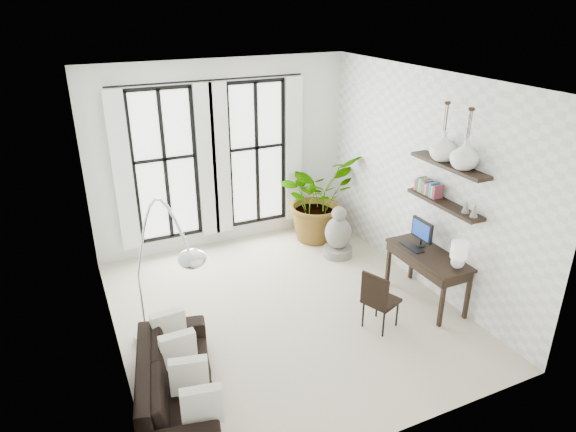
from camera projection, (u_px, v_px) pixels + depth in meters
floor at (284, 310)px, 7.28m from camera, size 5.00×5.00×0.00m
ceiling at (283, 80)px, 6.01m from camera, size 5.00×5.00×0.00m
wall_left at (102, 238)px, 5.78m from camera, size 0.00×5.00×5.00m
wall_right at (423, 181)px, 7.52m from camera, size 0.00×5.00×5.00m
wall_back at (223, 155)px, 8.73m from camera, size 4.50×0.00×4.50m
windows at (213, 160)px, 8.61m from camera, size 3.26×0.13×2.65m
wall_shelves at (444, 187)px, 6.92m from camera, size 0.25×1.30×0.60m
sofa at (176, 380)px, 5.54m from camera, size 1.17×2.13×0.59m
throw_pillows at (183, 362)px, 5.50m from camera, size 0.40×1.52×0.40m
plant at (317, 198)px, 9.15m from camera, size 1.74×1.64×1.55m
desk at (431, 258)px, 7.18m from camera, size 0.55×1.31×1.16m
desk_chair at (378, 298)px, 6.69m from camera, size 0.52×0.52×0.85m
arc_lamp at (159, 238)px, 5.57m from camera, size 0.71×1.53×2.18m
buddha at (338, 235)px, 8.66m from camera, size 0.50×0.50×0.90m
vase_a at (465, 154)px, 6.46m from camera, size 0.37×0.37×0.38m
vase_b at (443, 146)px, 6.80m from camera, size 0.37×0.37×0.38m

